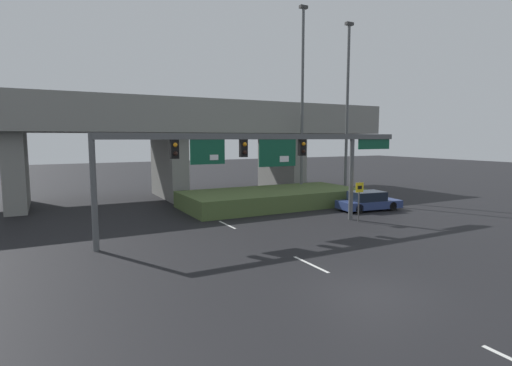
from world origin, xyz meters
TOP-DOWN VIEW (x-y plane):
  - ground_plane at (0.00, 0.00)m, footprint 160.00×160.00m
  - lane_markings at (0.00, 11.97)m, footprint 0.14×36.68m
  - signal_gantry at (1.17, 9.67)m, footprint 18.58×0.44m
  - speed_limit_sign at (7.54, 8.86)m, footprint 0.60×0.11m
  - highway_light_pole_near at (13.37, 16.98)m, footprint 0.70×0.36m
  - highway_light_pole_far at (10.08, 18.89)m, footprint 0.70×0.36m
  - overpass_bridge at (0.00, 24.44)m, footprint 40.29×8.85m
  - grass_embankment at (5.82, 16.56)m, footprint 13.73×6.14m
  - parked_sedan_near_right at (11.05, 11.73)m, footprint 4.79×2.38m

SIDE VIEW (x-z plane):
  - ground_plane at x=0.00m, z-range 0.00..0.00m
  - lane_markings at x=0.00m, z-range 0.00..0.01m
  - grass_embankment at x=5.82m, z-range 0.00..1.22m
  - parked_sedan_near_right at x=11.05m, z-range -0.05..1.32m
  - speed_limit_sign at x=7.54m, z-range 0.38..2.90m
  - signal_gantry at x=1.17m, z-range 1.78..7.22m
  - overpass_bridge at x=0.00m, z-range 1.63..9.97m
  - highway_light_pole_near at x=13.37m, z-range 0.38..15.11m
  - highway_light_pole_far at x=10.08m, z-range 0.38..16.49m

